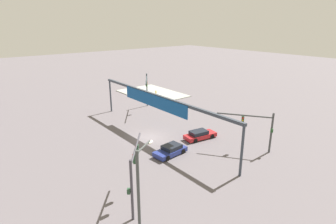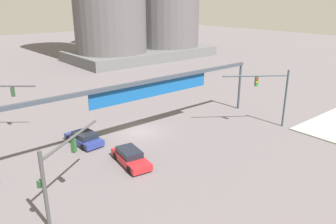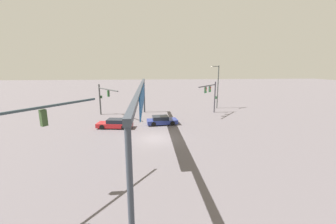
# 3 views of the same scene
# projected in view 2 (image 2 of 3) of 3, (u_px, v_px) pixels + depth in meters

# --- Properties ---
(ground_plane) EXTENTS (228.62, 228.62, 0.00)m
(ground_plane) POSITION_uv_depth(u_px,v_px,m) (140.00, 132.00, 34.10)
(ground_plane) COLOR #5F585D
(traffic_signal_near_corner) EXTENTS (5.84, 4.02, 5.10)m
(traffic_signal_near_corner) POSITION_uv_depth(u_px,v_px,m) (59.00, 165.00, 20.21)
(traffic_signal_near_corner) COLOR #3E4040
(traffic_signal_near_corner) RESTS_ON ground
(traffic_signal_opposite_side) EXTENTS (5.80, 4.23, 6.24)m
(traffic_signal_opposite_side) POSITION_uv_depth(u_px,v_px,m) (271.00, 89.00, 34.23)
(traffic_signal_opposite_side) COLOR #313F47
(traffic_signal_opposite_side) RESTS_ON ground
(overhead_sign_gantry) EXTENTS (28.67, 0.43, 5.90)m
(overhead_sign_gantry) POSITION_uv_depth(u_px,v_px,m) (150.00, 87.00, 31.57)
(overhead_sign_gantry) COLOR #343C47
(overhead_sign_gantry) RESTS_ON ground
(sedan_car_approaching) EXTENTS (2.27, 4.36, 1.21)m
(sedan_car_approaching) POSITION_uv_depth(u_px,v_px,m) (84.00, 138.00, 31.17)
(sedan_car_approaching) COLOR navy
(sedan_car_approaching) RESTS_ON ground
(sedan_car_waiting_far) EXTENTS (2.39, 4.77, 1.21)m
(sedan_car_waiting_far) POSITION_uv_depth(u_px,v_px,m) (131.00, 157.00, 27.41)
(sedan_car_waiting_far) COLOR #B21E23
(sedan_car_waiting_far) RESTS_ON ground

